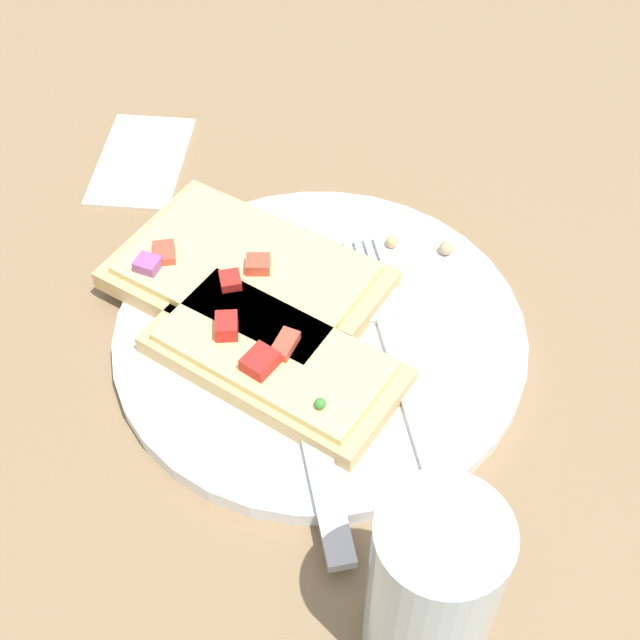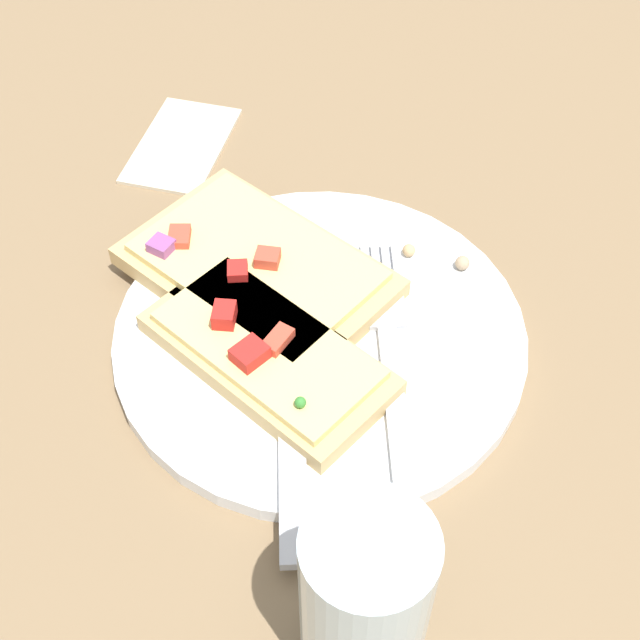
% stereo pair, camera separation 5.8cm
% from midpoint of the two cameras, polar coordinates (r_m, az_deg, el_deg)
% --- Properties ---
extents(ground_plane, '(4.00, 4.00, 0.00)m').
position_cam_midpoint_polar(ground_plane, '(0.60, -2.78, -1.53)').
color(ground_plane, '#7F6647').
extents(plate, '(0.27, 0.27, 0.01)m').
position_cam_midpoint_polar(plate, '(0.59, -2.80, -1.17)').
color(plate, white).
rests_on(plate, ground).
extents(fork, '(0.20, 0.08, 0.01)m').
position_cam_midpoint_polar(fork, '(0.58, 1.72, -1.24)').
color(fork, '#B7B7BC').
rests_on(fork, plate).
extents(knife, '(0.22, 0.08, 0.01)m').
position_cam_midpoint_polar(knife, '(0.54, -3.65, -6.99)').
color(knife, '#B7B7BC').
rests_on(knife, plate).
extents(pizza_slice_main, '(0.18, 0.21, 0.03)m').
position_cam_midpoint_polar(pizza_slice_main, '(0.61, -7.46, 2.62)').
color(pizza_slice_main, tan).
rests_on(pizza_slice_main, plate).
extents(pizza_slice_corner, '(0.15, 0.18, 0.03)m').
position_cam_midpoint_polar(pizza_slice_corner, '(0.56, -5.92, -2.60)').
color(pizza_slice_corner, tan).
rests_on(pizza_slice_corner, plate).
extents(crumb_scatter, '(0.07, 0.07, 0.01)m').
position_cam_midpoint_polar(crumb_scatter, '(0.63, 3.40, 4.08)').
color(crumb_scatter, tan).
rests_on(crumb_scatter, plate).
extents(drinking_glass, '(0.06, 0.06, 0.12)m').
position_cam_midpoint_polar(drinking_glass, '(0.44, 3.25, -17.28)').
color(drinking_glass, silver).
rests_on(drinking_glass, ground).
extents(napkin, '(0.11, 0.07, 0.01)m').
position_cam_midpoint_polar(napkin, '(0.74, -13.60, 9.85)').
color(napkin, beige).
rests_on(napkin, ground).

